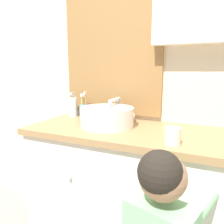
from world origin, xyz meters
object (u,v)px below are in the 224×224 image
object	(u,v)px
toothbrush_holder	(84,110)
soap_dispenser	(73,107)
drinking_cup	(173,136)
sink_basin	(108,116)

from	to	relation	value
toothbrush_holder	soap_dispenser	world-z (taller)	toothbrush_holder
toothbrush_holder	drinking_cup	distance (m)	0.75
toothbrush_holder	drinking_cup	size ratio (longest dim) A/B	2.36
toothbrush_holder	drinking_cup	bearing A→B (deg)	-26.92
toothbrush_holder	soap_dispenser	xyz separation A→B (m)	(-0.09, -0.01, 0.02)
soap_dispenser	drinking_cup	world-z (taller)	soap_dispenser
sink_basin	soap_dispenser	size ratio (longest dim) A/B	2.12
sink_basin	toothbrush_holder	distance (m)	0.31
soap_dispenser	toothbrush_holder	bearing A→B (deg)	4.19
sink_basin	soap_dispenser	bearing A→B (deg)	156.03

